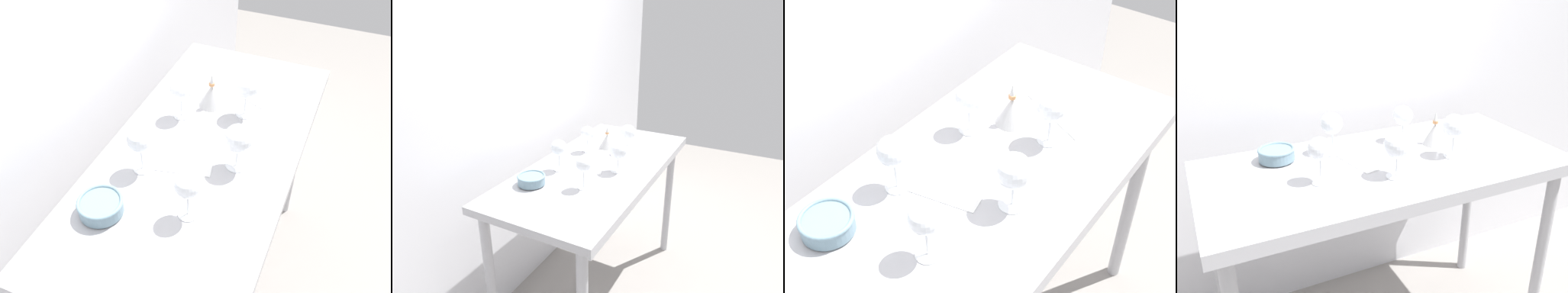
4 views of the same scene
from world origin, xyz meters
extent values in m
cube|color=#ACACB1|center=(0.00, 0.00, 0.88)|extent=(1.40, 0.64, 0.04)
cube|color=#ACACB1|center=(0.00, -0.33, 0.88)|extent=(1.40, 0.01, 0.05)
cylinder|color=#ACACB1|center=(0.64, -0.26, 0.43)|extent=(0.05, 0.05, 0.86)
cylinder|color=#ACACB1|center=(0.64, 0.26, 0.43)|extent=(0.05, 0.05, 0.86)
cylinder|color=white|center=(-0.28, -0.07, 0.90)|extent=(0.07, 0.07, 0.00)
cylinder|color=white|center=(-0.28, -0.07, 0.95)|extent=(0.01, 0.01, 0.09)
sphere|color=white|center=(-0.28, -0.07, 1.03)|extent=(0.08, 0.08, 0.08)
cylinder|color=maroon|center=(-0.28, -0.07, 1.02)|extent=(0.06, 0.06, 0.02)
cylinder|color=white|center=(-0.16, 0.15, 0.90)|extent=(0.07, 0.07, 0.00)
cylinder|color=white|center=(-0.16, 0.15, 0.95)|extent=(0.01, 0.01, 0.09)
sphere|color=white|center=(-0.16, 0.15, 1.03)|extent=(0.09, 0.09, 0.09)
cylinder|color=maroon|center=(-0.16, 0.15, 1.01)|extent=(0.06, 0.06, 0.03)
cylinder|color=white|center=(-0.02, -0.14, 0.90)|extent=(0.08, 0.08, 0.00)
cylinder|color=white|center=(-0.02, -0.14, 0.94)|extent=(0.01, 0.01, 0.08)
sphere|color=white|center=(-0.02, -0.14, 1.02)|extent=(0.10, 0.10, 0.10)
cylinder|color=maroon|center=(-0.02, -0.14, 1.01)|extent=(0.07, 0.07, 0.02)
cylinder|color=white|center=(0.26, -0.08, 0.90)|extent=(0.07, 0.07, 0.00)
cylinder|color=white|center=(0.26, -0.08, 0.95)|extent=(0.01, 0.01, 0.08)
sphere|color=white|center=(0.26, -0.08, 1.03)|extent=(0.09, 0.09, 0.09)
cylinder|color=maroon|center=(0.26, -0.08, 1.01)|extent=(0.07, 0.07, 0.02)
cylinder|color=white|center=(0.16, 0.14, 0.90)|extent=(0.06, 0.06, 0.00)
cylinder|color=white|center=(0.16, 0.14, 0.94)|extent=(0.01, 0.01, 0.08)
sphere|color=white|center=(0.16, 0.14, 1.02)|extent=(0.08, 0.08, 0.08)
cylinder|color=#5A1328|center=(0.16, 0.14, 1.00)|extent=(0.06, 0.06, 0.02)
cube|color=white|center=(-0.04, 0.04, 0.90)|extent=(0.22, 0.23, 0.00)
cube|color=white|center=(0.44, -0.05, 0.90)|extent=(0.26, 0.31, 0.00)
cylinder|color=#4C4C4C|center=(-0.38, 0.18, 0.90)|extent=(0.12, 0.12, 0.01)
cylinder|color=slate|center=(-0.38, 0.18, 0.93)|extent=(0.14, 0.14, 0.04)
torus|color=slate|center=(-0.38, 0.18, 0.95)|extent=(0.14, 0.14, 0.01)
cone|color=#BCBCBC|center=(0.27, 0.06, 0.95)|extent=(0.10, 0.10, 0.09)
cylinder|color=#C17F4C|center=(0.27, 0.06, 1.00)|extent=(0.02, 0.02, 0.01)
cone|color=#BCBCBC|center=(0.27, 0.06, 1.02)|extent=(0.02, 0.02, 0.04)
camera|label=1|loc=(-1.08, -0.43, 1.97)|focal=40.97mm
camera|label=2|loc=(-1.68, -0.84, 1.73)|focal=33.32mm
camera|label=3|loc=(-0.87, -0.67, 1.95)|focal=50.06mm
camera|label=4|loc=(-0.69, -1.34, 1.59)|focal=39.42mm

